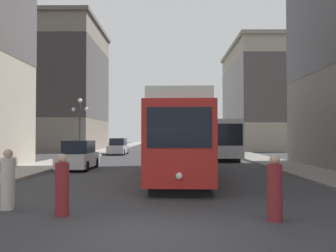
{
  "coord_description": "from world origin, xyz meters",
  "views": [
    {
      "loc": [
        0.42,
        -8.29,
        2.19
      ],
      "look_at": [
        0.28,
        8.52,
        2.59
      ],
      "focal_mm": 39.77,
      "sensor_mm": 36.0,
      "label": 1
    }
  ],
  "objects_px": {
    "transit_bus": "(216,137)",
    "parked_car_left_near": "(79,156)",
    "pedestrian_crossing_near": "(62,187)",
    "streetcar": "(181,137)",
    "lamp_post_left_far": "(80,119)",
    "pedestrian_on_sidewalk": "(8,181)",
    "pedestrian_crossing_far": "(275,190)",
    "parked_car_left_mid": "(118,147)"
  },
  "relations": [
    {
      "from": "transit_bus",
      "to": "parked_car_left_near",
      "type": "relative_size",
      "value": 2.53
    },
    {
      "from": "parked_car_left_near",
      "to": "pedestrian_crossing_near",
      "type": "distance_m",
      "value": 13.87
    },
    {
      "from": "streetcar",
      "to": "lamp_post_left_far",
      "type": "xyz_separation_m",
      "value": [
        -8.3,
        12.17,
        1.46
      ]
    },
    {
      "from": "streetcar",
      "to": "pedestrian_crossing_near",
      "type": "xyz_separation_m",
      "value": [
        -3.47,
        -9.37,
        -1.32
      ]
    },
    {
      "from": "pedestrian_on_sidewalk",
      "to": "streetcar",
      "type": "bearing_deg",
      "value": 107.56
    },
    {
      "from": "transit_bus",
      "to": "pedestrian_on_sidewalk",
      "type": "distance_m",
      "value": 25.36
    },
    {
      "from": "pedestrian_crossing_far",
      "to": "lamp_post_left_far",
      "type": "xyz_separation_m",
      "value": [
        -10.44,
        22.09,
        2.77
      ]
    },
    {
      "from": "pedestrian_crossing_far",
      "to": "parked_car_left_near",
      "type": "bearing_deg",
      "value": 88.14
    },
    {
      "from": "parked_car_left_near",
      "to": "lamp_post_left_far",
      "type": "relative_size",
      "value": 0.9
    },
    {
      "from": "pedestrian_crossing_far",
      "to": "lamp_post_left_far",
      "type": "relative_size",
      "value": 0.33
    },
    {
      "from": "pedestrian_crossing_near",
      "to": "pedestrian_crossing_far",
      "type": "height_order",
      "value": "pedestrian_crossing_far"
    },
    {
      "from": "parked_car_left_mid",
      "to": "pedestrian_on_sidewalk",
      "type": "relative_size",
      "value": 2.74
    },
    {
      "from": "pedestrian_crossing_far",
      "to": "pedestrian_on_sidewalk",
      "type": "height_order",
      "value": "pedestrian_on_sidewalk"
    },
    {
      "from": "streetcar",
      "to": "parked_car_left_near",
      "type": "relative_size",
      "value": 2.99
    },
    {
      "from": "parked_car_left_mid",
      "to": "pedestrian_crossing_near",
      "type": "bearing_deg",
      "value": -84.31
    },
    {
      "from": "parked_car_left_near",
      "to": "pedestrian_on_sidewalk",
      "type": "relative_size",
      "value": 2.62
    },
    {
      "from": "transit_bus",
      "to": "pedestrian_on_sidewalk",
      "type": "relative_size",
      "value": 6.63
    },
    {
      "from": "transit_bus",
      "to": "pedestrian_crossing_near",
      "type": "bearing_deg",
      "value": -108.14
    },
    {
      "from": "pedestrian_crossing_far",
      "to": "streetcar",
      "type": "bearing_deg",
      "value": 69.1
    },
    {
      "from": "parked_car_left_near",
      "to": "parked_car_left_mid",
      "type": "xyz_separation_m",
      "value": [
        0.0,
        17.69,
        0.0
      ]
    },
    {
      "from": "pedestrian_on_sidewalk",
      "to": "pedestrian_crossing_far",
      "type": "bearing_deg",
      "value": 38.99
    },
    {
      "from": "pedestrian_crossing_near",
      "to": "lamp_post_left_far",
      "type": "bearing_deg",
      "value": 2.87
    },
    {
      "from": "transit_bus",
      "to": "lamp_post_left_far",
      "type": "height_order",
      "value": "lamp_post_left_far"
    },
    {
      "from": "transit_bus",
      "to": "pedestrian_crossing_near",
      "type": "xyz_separation_m",
      "value": [
        -7.17,
        -24.5,
        -1.16
      ]
    },
    {
      "from": "transit_bus",
      "to": "pedestrian_crossing_near",
      "type": "relative_size",
      "value": 6.99
    },
    {
      "from": "pedestrian_crossing_far",
      "to": "pedestrian_on_sidewalk",
      "type": "xyz_separation_m",
      "value": [
        -7.44,
        1.36,
        0.04
      ]
    },
    {
      "from": "pedestrian_crossing_far",
      "to": "lamp_post_left_far",
      "type": "distance_m",
      "value": 24.59
    },
    {
      "from": "parked_car_left_near",
      "to": "pedestrian_crossing_near",
      "type": "height_order",
      "value": "parked_car_left_near"
    },
    {
      "from": "parked_car_left_near",
      "to": "pedestrian_on_sidewalk",
      "type": "xyz_separation_m",
      "value": [
        1.1,
        -12.74,
        -0.02
      ]
    },
    {
      "from": "transit_bus",
      "to": "parked_car_left_mid",
      "type": "xyz_separation_m",
      "value": [
        -10.1,
        6.75,
        -1.1
      ]
    },
    {
      "from": "streetcar",
      "to": "pedestrian_on_sidewalk",
      "type": "distance_m",
      "value": 10.14
    },
    {
      "from": "pedestrian_crossing_near",
      "to": "pedestrian_crossing_far",
      "type": "xyz_separation_m",
      "value": [
        5.6,
        -0.54,
        0.0
      ]
    },
    {
      "from": "streetcar",
      "to": "pedestrian_crossing_far",
      "type": "xyz_separation_m",
      "value": [
        2.14,
        -9.91,
        -1.31
      ]
    },
    {
      "from": "streetcar",
      "to": "lamp_post_left_far",
      "type": "relative_size",
      "value": 2.69
    },
    {
      "from": "streetcar",
      "to": "pedestrian_crossing_far",
      "type": "bearing_deg",
      "value": -75.87
    },
    {
      "from": "parked_car_left_mid",
      "to": "pedestrian_crossing_near",
      "type": "height_order",
      "value": "parked_car_left_mid"
    },
    {
      "from": "pedestrian_crossing_near",
      "to": "transit_bus",
      "type": "bearing_deg",
      "value": -26.09
    },
    {
      "from": "parked_car_left_near",
      "to": "parked_car_left_mid",
      "type": "bearing_deg",
      "value": 89.98
    },
    {
      "from": "pedestrian_crossing_far",
      "to": "transit_bus",
      "type": "bearing_deg",
      "value": 53.37
    },
    {
      "from": "streetcar",
      "to": "parked_car_left_mid",
      "type": "distance_m",
      "value": 22.83
    },
    {
      "from": "parked_car_left_near",
      "to": "pedestrian_crossing_far",
      "type": "bearing_deg",
      "value": -58.82
    },
    {
      "from": "pedestrian_crossing_near",
      "to": "pedestrian_on_sidewalk",
      "type": "height_order",
      "value": "pedestrian_on_sidewalk"
    }
  ]
}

